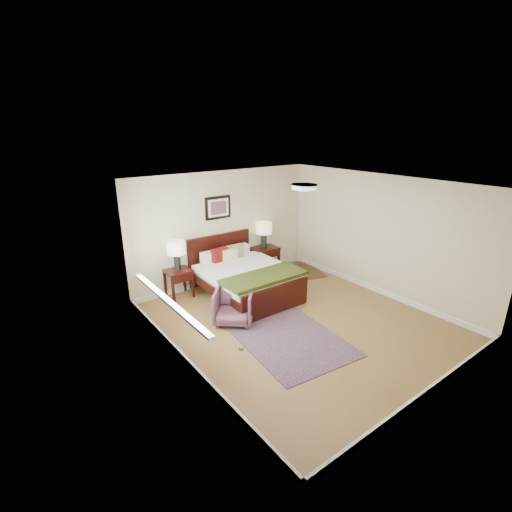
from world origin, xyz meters
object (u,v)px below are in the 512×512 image
object	(u,v)px
armchair	(234,306)
lamp_right	(264,230)
bed	(245,273)
rug_persian	(287,337)
nightstand_right	(264,258)
lamp_left	(176,250)
nightstand_left	(179,276)

from	to	relation	value
armchair	lamp_right	bearing A→B (deg)	81.80
bed	rug_persian	xyz separation A→B (m)	(-0.37, -1.79, -0.51)
nightstand_right	lamp_left	bearing A→B (deg)	179.66
rug_persian	bed	bearing A→B (deg)	84.60
nightstand_right	armchair	world-z (taller)	nightstand_right
armchair	lamp_left	bearing A→B (deg)	144.22
nightstand_left	nightstand_right	xyz separation A→B (m)	(2.24, 0.01, -0.09)
lamp_left	armchair	distance (m)	1.76
nightstand_left	armchair	xyz separation A→B (m)	(0.33, -1.55, -0.16)
lamp_left	armchair	xyz separation A→B (m)	(0.33, -1.57, -0.72)
lamp_left	lamp_right	distance (m)	2.24
bed	nightstand_right	size ratio (longest dim) A/B	3.16
lamp_right	nightstand_right	bearing A→B (deg)	-90.00
lamp_left	rug_persian	bearing A→B (deg)	-73.68
lamp_left	lamp_right	bearing A→B (deg)	0.00
nightstand_left	nightstand_right	distance (m)	2.24
bed	lamp_left	size ratio (longest dim) A/B	3.37
nightstand_right	rug_persian	xyz separation A→B (m)	(-1.49, -2.56, -0.38)
bed	nightstand_right	bearing A→B (deg)	34.59
nightstand_left	lamp_left	xyz separation A→B (m)	(-0.00, 0.02, 0.56)
nightstand_left	lamp_left	distance (m)	0.56
lamp_right	armchair	size ratio (longest dim) A/B	0.87
bed	rug_persian	distance (m)	1.90
armchair	bed	bearing A→B (deg)	87.28
nightstand_left	rug_persian	distance (m)	2.70
lamp_right	armchair	world-z (taller)	lamp_right
lamp_left	rug_persian	xyz separation A→B (m)	(0.75, -2.57, -1.03)
bed	lamp_right	world-z (taller)	lamp_right
bed	lamp_left	bearing A→B (deg)	145.26
nightstand_left	lamp_left	size ratio (longest dim) A/B	0.98
bed	lamp_right	bearing A→B (deg)	35.05
nightstand_left	lamp_left	bearing A→B (deg)	90.00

